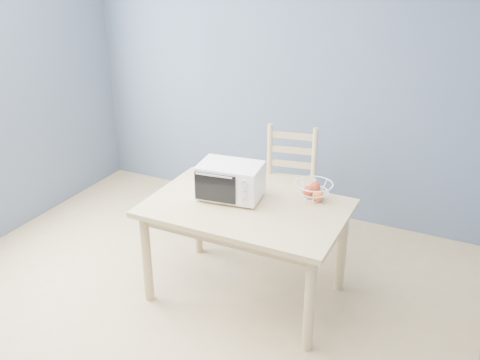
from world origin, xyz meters
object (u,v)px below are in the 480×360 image
at_px(dining_table, 246,218).
at_px(toaster_oven, 228,180).
at_px(dining_chair, 288,187).
at_px(fruit_basket, 314,190).

bearing_deg(dining_table, toaster_oven, 159.81).
xyz_separation_m(dining_table, toaster_oven, (-0.17, 0.06, 0.24)).
bearing_deg(toaster_oven, dining_chair, 74.57).
bearing_deg(fruit_basket, toaster_oven, -156.98).
xyz_separation_m(dining_table, fruit_basket, (0.40, 0.31, 0.17)).
bearing_deg(dining_chair, dining_table, -97.74).
xyz_separation_m(toaster_oven, fruit_basket, (0.57, 0.24, -0.07)).
height_order(dining_table, fruit_basket, fruit_basket).
bearing_deg(toaster_oven, fruit_basket, 15.94).
height_order(dining_table, dining_chair, dining_chair).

